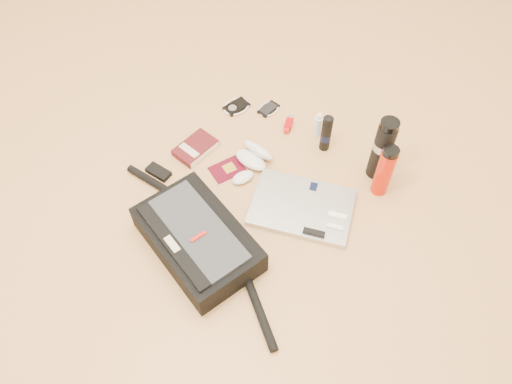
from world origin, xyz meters
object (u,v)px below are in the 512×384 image
(messenger_bag, at_px, (197,239))
(thermos_black, at_px, (382,149))
(thermos_red, at_px, (385,171))
(book, at_px, (196,148))
(laptop, at_px, (302,207))

(messenger_bag, xyz_separation_m, thermos_black, (0.32, 0.70, 0.09))
(thermos_red, bearing_deg, thermos_black, 130.08)
(thermos_black, bearing_deg, thermos_red, -49.92)
(messenger_bag, xyz_separation_m, book, (-0.32, 0.33, -0.04))
(thermos_red, bearing_deg, laptop, -123.77)
(book, bearing_deg, thermos_red, 26.11)
(laptop, relative_size, thermos_red, 1.86)
(messenger_bag, height_order, thermos_black, thermos_black)
(thermos_black, distance_m, thermos_red, 0.09)
(thermos_black, bearing_deg, laptop, -110.17)
(messenger_bag, relative_size, thermos_black, 3.14)
(messenger_bag, relative_size, thermos_red, 3.78)
(book, relative_size, thermos_red, 0.73)
(laptop, height_order, thermos_black, thermos_black)
(thermos_black, bearing_deg, messenger_bag, -114.22)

